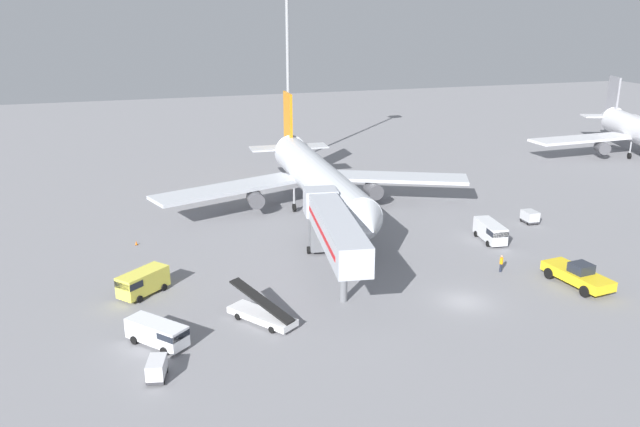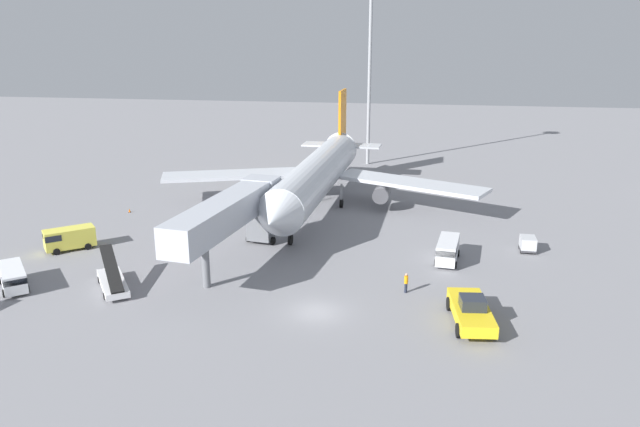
{
  "view_description": "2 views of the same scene",
  "coord_description": "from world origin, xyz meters",
  "px_view_note": "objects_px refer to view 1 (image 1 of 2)",
  "views": [
    {
      "loc": [
        -28.53,
        -46.59,
        25.44
      ],
      "look_at": [
        -7.5,
        19.89,
        3.08
      ],
      "focal_mm": 35.91,
      "sensor_mm": 36.0,
      "label": 1
    },
    {
      "loc": [
        7.54,
        -44.31,
        21.78
      ],
      "look_at": [
        -3.19,
        21.34,
        1.88
      ],
      "focal_mm": 34.22,
      "sensor_mm": 36.0,
      "label": 2
    }
  ],
  "objects_px": {
    "belt_loader_truck": "(262,314)",
    "baggage_cart_far_left": "(530,216)",
    "baggage_cart_far_right": "(157,369)",
    "airplane_at_gate": "(316,178)",
    "pushback_tug": "(578,275)",
    "service_van_mid_center": "(142,282)",
    "ground_crew_worker_foreground": "(501,263)",
    "service_van_near_right": "(158,332)",
    "jet_bridge": "(332,226)",
    "safety_cone_alpha": "(136,243)",
    "service_van_rear_left": "(491,231)",
    "apron_light_mast": "(287,32)"
  },
  "relations": [
    {
      "from": "service_van_mid_center",
      "to": "safety_cone_alpha",
      "type": "xyz_separation_m",
      "value": [
        -0.05,
        13.82,
        -1.05
      ]
    },
    {
      "from": "airplane_at_gate",
      "to": "safety_cone_alpha",
      "type": "xyz_separation_m",
      "value": [
        -23.14,
        -5.95,
        -4.34
      ]
    },
    {
      "from": "service_van_near_right",
      "to": "baggage_cart_far_right",
      "type": "height_order",
      "value": "service_van_near_right"
    },
    {
      "from": "apron_light_mast",
      "to": "belt_loader_truck",
      "type": "bearing_deg",
      "value": -107.16
    },
    {
      "from": "service_van_rear_left",
      "to": "baggage_cart_far_right",
      "type": "relative_size",
      "value": 2.29
    },
    {
      "from": "service_van_mid_center",
      "to": "apron_light_mast",
      "type": "xyz_separation_m",
      "value": [
        26.9,
        47.88,
        20.51
      ]
    },
    {
      "from": "pushback_tug",
      "to": "service_van_rear_left",
      "type": "bearing_deg",
      "value": 95.66
    },
    {
      "from": "pushback_tug",
      "to": "service_van_mid_center",
      "type": "height_order",
      "value": "pushback_tug"
    },
    {
      "from": "airplane_at_gate",
      "to": "service_van_mid_center",
      "type": "relative_size",
      "value": 8.72
    },
    {
      "from": "jet_bridge",
      "to": "baggage_cart_far_left",
      "type": "xyz_separation_m",
      "value": [
        28.76,
        8.4,
        -4.44
      ]
    },
    {
      "from": "service_van_mid_center",
      "to": "service_van_near_right",
      "type": "xyz_separation_m",
      "value": [
        0.77,
        -10.09,
        -0.17
      ]
    },
    {
      "from": "jet_bridge",
      "to": "pushback_tug",
      "type": "xyz_separation_m",
      "value": [
        21.8,
        -9.18,
        -4.21
      ]
    },
    {
      "from": "jet_bridge",
      "to": "pushback_tug",
      "type": "relative_size",
      "value": 2.69
    },
    {
      "from": "airplane_at_gate",
      "to": "service_van_rear_left",
      "type": "bearing_deg",
      "value": -47.44
    },
    {
      "from": "service_van_mid_center",
      "to": "safety_cone_alpha",
      "type": "relative_size",
      "value": 10.32
    },
    {
      "from": "belt_loader_truck",
      "to": "safety_cone_alpha",
      "type": "relative_size",
      "value": 13.1
    },
    {
      "from": "jet_bridge",
      "to": "ground_crew_worker_foreground",
      "type": "relative_size",
      "value": 11.03
    },
    {
      "from": "service_van_near_right",
      "to": "baggage_cart_far_left",
      "type": "relative_size",
      "value": 2.49
    },
    {
      "from": "service_van_rear_left",
      "to": "apron_light_mast",
      "type": "height_order",
      "value": "apron_light_mast"
    },
    {
      "from": "service_van_near_right",
      "to": "baggage_cart_far_left",
      "type": "xyz_separation_m",
      "value": [
        46.2,
        17.2,
        -0.26
      ]
    },
    {
      "from": "airplane_at_gate",
      "to": "jet_bridge",
      "type": "bearing_deg",
      "value": -103.04
    },
    {
      "from": "service_van_mid_center",
      "to": "baggage_cart_far_left",
      "type": "relative_size",
      "value": 2.41
    },
    {
      "from": "baggage_cart_far_left",
      "to": "ground_crew_worker_foreground",
      "type": "bearing_deg",
      "value": -134.18
    },
    {
      "from": "airplane_at_gate",
      "to": "service_van_mid_center",
      "type": "xyz_separation_m",
      "value": [
        -23.09,
        -19.78,
        -3.29
      ]
    },
    {
      "from": "belt_loader_truck",
      "to": "baggage_cart_far_left",
      "type": "height_order",
      "value": "belt_loader_truck"
    },
    {
      "from": "service_van_near_right",
      "to": "service_van_mid_center",
      "type": "bearing_deg",
      "value": 94.36
    },
    {
      "from": "airplane_at_gate",
      "to": "baggage_cart_far_left",
      "type": "height_order",
      "value": "airplane_at_gate"
    },
    {
      "from": "safety_cone_alpha",
      "to": "belt_loader_truck",
      "type": "bearing_deg",
      "value": -67.23
    },
    {
      "from": "jet_bridge",
      "to": "apron_light_mast",
      "type": "bearing_deg",
      "value": 79.98
    },
    {
      "from": "baggage_cart_far_right",
      "to": "safety_cone_alpha",
      "type": "relative_size",
      "value": 4.95
    },
    {
      "from": "ground_crew_worker_foreground",
      "to": "baggage_cart_far_left",
      "type": "bearing_deg",
      "value": 45.82
    },
    {
      "from": "baggage_cart_far_left",
      "to": "ground_crew_worker_foreground",
      "type": "relative_size",
      "value": 1.17
    },
    {
      "from": "pushback_tug",
      "to": "baggage_cart_far_right",
      "type": "relative_size",
      "value": 3.03
    },
    {
      "from": "service_van_rear_left",
      "to": "service_van_near_right",
      "type": "height_order",
      "value": "service_van_rear_left"
    },
    {
      "from": "airplane_at_gate",
      "to": "ground_crew_worker_foreground",
      "type": "distance_m",
      "value": 27.97
    },
    {
      "from": "pushback_tug",
      "to": "ground_crew_worker_foreground",
      "type": "height_order",
      "value": "pushback_tug"
    },
    {
      "from": "pushback_tug",
      "to": "ground_crew_worker_foreground",
      "type": "distance_m",
      "value": 7.26
    },
    {
      "from": "baggage_cart_far_right",
      "to": "pushback_tug",
      "type": "bearing_deg",
      "value": 6.61
    },
    {
      "from": "belt_loader_truck",
      "to": "ground_crew_worker_foreground",
      "type": "bearing_deg",
      "value": 7.63
    },
    {
      "from": "jet_bridge",
      "to": "baggage_cart_far_right",
      "type": "bearing_deg",
      "value": -142.45
    },
    {
      "from": "belt_loader_truck",
      "to": "safety_cone_alpha",
      "type": "xyz_separation_m",
      "value": [
        -9.47,
        22.56,
        -0.52
      ]
    },
    {
      "from": "baggage_cart_far_right",
      "to": "ground_crew_worker_foreground",
      "type": "distance_m",
      "value": 35.95
    },
    {
      "from": "service_van_near_right",
      "to": "baggage_cart_far_left",
      "type": "distance_m",
      "value": 49.3
    },
    {
      "from": "baggage_cart_far_left",
      "to": "baggage_cart_far_right",
      "type": "height_order",
      "value": "baggage_cart_far_left"
    },
    {
      "from": "airplane_at_gate",
      "to": "baggage_cart_far_left",
      "type": "relative_size",
      "value": 20.98
    },
    {
      "from": "service_van_mid_center",
      "to": "baggage_cart_far_left",
      "type": "bearing_deg",
      "value": 8.61
    },
    {
      "from": "service_van_rear_left",
      "to": "belt_loader_truck",
      "type": "bearing_deg",
      "value": -158.52
    },
    {
      "from": "jet_bridge",
      "to": "pushback_tug",
      "type": "bearing_deg",
      "value": -22.84
    },
    {
      "from": "service_van_near_right",
      "to": "safety_cone_alpha",
      "type": "bearing_deg",
      "value": 91.96
    },
    {
      "from": "service_van_mid_center",
      "to": "ground_crew_worker_foreground",
      "type": "height_order",
      "value": "service_van_mid_center"
    }
  ]
}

